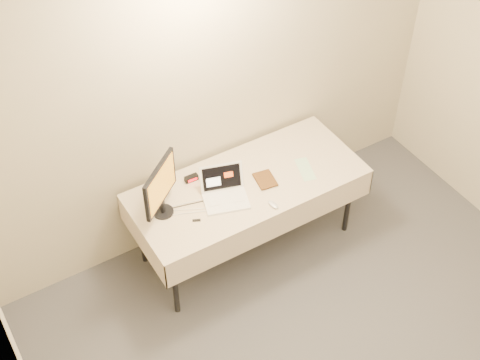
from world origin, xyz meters
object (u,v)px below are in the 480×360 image
laptop (224,191)px  book (257,174)px  table (247,188)px  monitor (160,187)px

laptop → book: (0.29, -0.01, 0.04)m
table → book: (0.06, -0.04, 0.16)m
table → monitor: size_ratio=4.01×
monitor → book: 0.79m
monitor → book: (0.76, -0.10, -0.17)m
laptop → book: laptop is taller
laptop → monitor: monitor is taller
laptop → table: bearing=26.0°
book → laptop: bearing=-171.3°
table → monitor: bearing=175.4°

